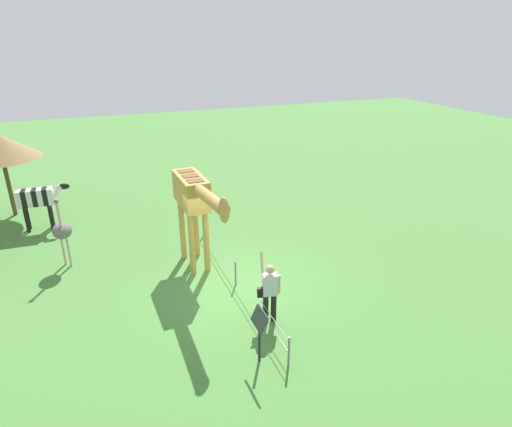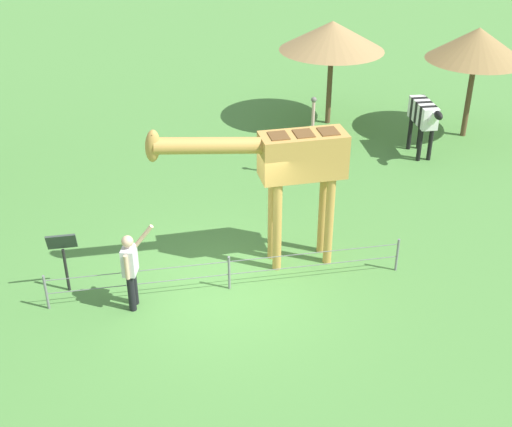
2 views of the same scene
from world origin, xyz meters
name	(u,v)px [view 1 (image 1 of 2)]	position (x,y,z in m)	size (l,w,h in m)	color
ground_plane	(234,285)	(0.00, 0.00, 0.00)	(60.00, 60.00, 0.00)	#4C843D
giraffe	(195,199)	(-1.28, -0.70, 2.28)	(3.93, 0.76, 3.24)	#C69347
visitor	(269,290)	(1.88, 0.29, 0.90)	(0.66, 0.59, 1.74)	black
zebra	(38,199)	(-6.25, -5.29, 1.16)	(0.49, 1.81, 1.66)	black
ostrich	(62,231)	(-2.99, -4.43, 1.18)	(0.70, 0.56, 2.25)	#CC9E93
shade_hut_near	(0,147)	(-8.12, -6.41, 2.76)	(2.82, 2.82, 3.24)	brown
info_sign	(259,326)	(3.15, -0.48, 0.95)	(0.56, 0.21, 1.32)	black
wire_fence	(236,272)	(0.00, 0.06, 0.40)	(7.05, 0.05, 0.75)	slate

